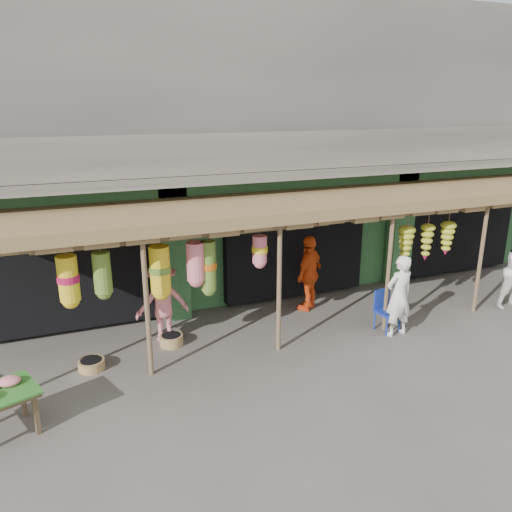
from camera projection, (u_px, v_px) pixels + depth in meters
name	position (u px, v px, depth m)	size (l,w,h in m)	color
ground	(339.00, 333.00, 10.57)	(80.00, 80.00, 0.00)	#514C47
building	(254.00, 151.00, 13.89)	(16.40, 6.80, 7.00)	gray
awning	(317.00, 207.00, 10.45)	(14.00, 2.70, 2.79)	brown
blue_chair	(385.00, 308.00, 10.60)	(0.47, 0.48, 0.88)	navy
basket_mid	(91.00, 365.00, 9.10)	(0.48, 0.48, 0.18)	#A06B47
basket_right	(171.00, 340.00, 10.01)	(0.47, 0.47, 0.21)	#956D45
person_front	(399.00, 296.00, 10.24)	(0.63, 0.42, 1.74)	white
person_vendor	(309.00, 273.00, 11.54)	(1.05, 0.44, 1.79)	#F05116
person_shopper	(162.00, 302.00, 10.01)	(1.08, 0.62, 1.68)	#E37880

